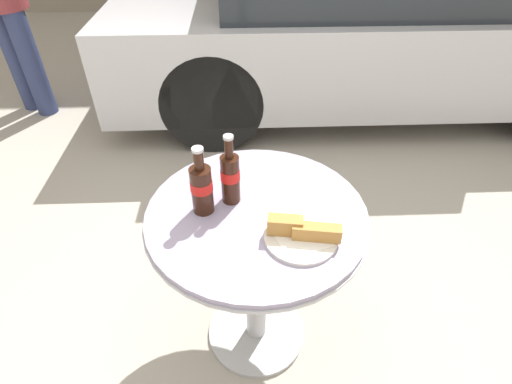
# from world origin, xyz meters

# --- Properties ---
(ground_plane) EXTENTS (30.00, 30.00, 0.00)m
(ground_plane) POSITION_xyz_m (0.00, 0.00, 0.00)
(ground_plane) COLOR #A8A093
(bistro_table) EXTENTS (0.73, 0.73, 0.72)m
(bistro_table) POSITION_xyz_m (0.00, 0.00, 0.54)
(bistro_table) COLOR #B7B7BC
(bistro_table) RESTS_ON ground_plane
(cola_bottle_left) EXTENTS (0.07, 0.07, 0.24)m
(cola_bottle_left) POSITION_xyz_m (-0.17, 0.01, 0.81)
(cola_bottle_left) COLOR #33190F
(cola_bottle_left) RESTS_ON bistro_table
(cola_bottle_right) EXTENTS (0.06, 0.06, 0.25)m
(cola_bottle_right) POSITION_xyz_m (-0.08, 0.06, 0.81)
(cola_bottle_right) COLOR #33190F
(cola_bottle_right) RESTS_ON bistro_table
(lunch_plate_near) EXTENTS (0.23, 0.22, 0.07)m
(lunch_plate_near) POSITION_xyz_m (0.13, -0.13, 0.74)
(lunch_plate_near) COLOR silver
(lunch_plate_near) RESTS_ON bistro_table
(parked_car) EXTENTS (3.96, 1.82, 1.28)m
(parked_car) POSITION_xyz_m (0.95, 2.33, 0.62)
(parked_car) COLOR #B7B7BC
(parked_car) RESTS_ON ground_plane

